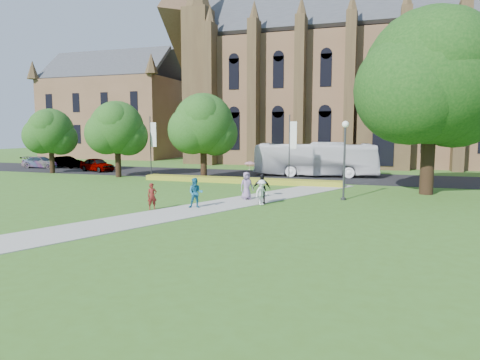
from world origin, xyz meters
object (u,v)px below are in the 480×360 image
(large_tree, at_px, (432,77))
(car_1, at_px, (66,162))
(streetlamp, at_px, (345,151))
(pedestrian_0, at_px, (152,196))
(car_2, at_px, (41,162))
(tour_coach, at_px, (315,159))
(car_0, at_px, (97,165))

(large_tree, height_order, car_1, large_tree)
(streetlamp, distance_m, pedestrian_0, 12.81)
(large_tree, xyz_separation_m, car_2, (-42.94, 8.81, -7.65))
(large_tree, relative_size, car_2, 2.76)
(pedestrian_0, bearing_deg, large_tree, -6.59)
(streetlamp, xyz_separation_m, car_1, (-34.35, 14.06, -2.56))
(tour_coach, height_order, car_0, tour_coach)
(tour_coach, xyz_separation_m, car_0, (-24.15, -2.58, -0.95))
(car_1, bearing_deg, car_2, 104.65)
(tour_coach, distance_m, car_2, 33.51)
(streetlamp, relative_size, pedestrian_0, 3.41)
(streetlamp, height_order, car_0, streetlamp)
(large_tree, distance_m, pedestrian_0, 21.06)
(tour_coach, bearing_deg, streetlamp, -171.86)
(car_0, distance_m, car_2, 9.49)
(car_1, relative_size, pedestrian_0, 2.82)
(car_0, xyz_separation_m, car_2, (-9.34, 1.67, -0.07))
(car_0, bearing_deg, large_tree, -84.96)
(car_1, distance_m, car_2, 3.18)
(streetlamp, bearing_deg, car_0, 157.49)
(car_2, bearing_deg, streetlamp, -116.01)
(car_0, bearing_deg, tour_coach, -66.87)
(car_0, relative_size, pedestrian_0, 2.91)
(tour_coach, bearing_deg, car_1, 82.90)
(car_1, height_order, car_2, car_1)
(large_tree, bearing_deg, car_2, 168.40)
(large_tree, distance_m, car_1, 41.69)
(large_tree, xyz_separation_m, car_0, (-33.60, 7.14, -7.58))
(streetlamp, xyz_separation_m, tour_coach, (-3.95, 14.22, -1.56))
(streetlamp, distance_m, car_2, 39.82)
(tour_coach, distance_m, car_0, 24.30)
(car_0, bearing_deg, car_1, 85.89)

